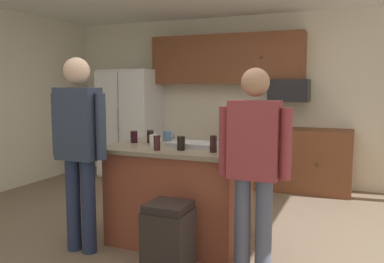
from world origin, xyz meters
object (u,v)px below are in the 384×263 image
glass_stout_tall (213,144)px  glass_dark_ale (157,143)px  person_guest_right (254,159)px  tumbler_amber (150,137)px  kitchen_island (180,193)px  refrigerator (131,123)px  person_elder_center (79,141)px  glass_pilsner (181,143)px  serving_tray (193,144)px  mug_blue_stoneware (154,140)px  mug_ceramic_white (167,136)px  glass_short_whisky (134,137)px  microwave_over_range (289,90)px  trash_bin (169,241)px

glass_stout_tall → glass_dark_ale: size_ratio=1.09×
person_guest_right → tumbler_amber: 1.34m
kitchen_island → tumbler_amber: bearing=166.5°
kitchen_island → glass_stout_tall: bearing=-28.0°
refrigerator → person_elder_center: size_ratio=1.01×
glass_stout_tall → person_guest_right: bearing=-31.1°
kitchen_island → glass_pilsner: bearing=-63.6°
person_guest_right → glass_dark_ale: 0.94m
person_elder_center → serving_tray: size_ratio=4.01×
person_elder_center → glass_dark_ale: bearing=-16.2°
mug_blue_stoneware → glass_dark_ale: bearing=-57.8°
mug_ceramic_white → glass_pilsner: 0.66m
refrigerator → glass_dark_ale: refrigerator is taller
mug_blue_stoneware → refrigerator: bearing=125.8°
kitchen_island → glass_short_whisky: bearing=176.4°
tumbler_amber → glass_pilsner: bearing=-33.1°
glass_dark_ale → mug_ceramic_white: size_ratio=1.05×
microwave_over_range → serving_tray: bearing=-101.7°
glass_dark_ale → glass_short_whisky: size_ratio=1.12×
mug_ceramic_white → glass_pilsner: glass_pilsner is taller
glass_pilsner → trash_bin: 0.88m
kitchen_island → serving_tray: bearing=12.3°
mug_blue_stoneware → serving_tray: size_ratio=0.29×
refrigerator → person_elder_center: (1.24, -2.93, 0.14)m
microwave_over_range → mug_ceramic_white: bearing=-112.8°
microwave_over_range → tumbler_amber: 2.61m
refrigerator → kitchen_island: size_ratio=1.29×
mug_blue_stoneware → trash_bin: bearing=-55.2°
refrigerator → glass_pilsner: 3.31m
kitchen_island → tumbler_amber: size_ratio=10.75×
refrigerator → mug_ceramic_white: refrigerator is taller
mug_blue_stoneware → trash_bin: size_ratio=0.21×
glass_stout_tall → mug_blue_stoneware: 0.73m
glass_dark_ale → mug_ceramic_white: glass_dark_ale is taller
glass_dark_ale → glass_short_whisky: bearing=141.8°
mug_blue_stoneware → trash_bin: (0.52, -0.75, -0.69)m
glass_stout_tall → mug_blue_stoneware: size_ratio=1.14×
person_guest_right → tumbler_amber: bearing=4.5°
person_elder_center → mug_ceramic_white: size_ratio=13.78×
person_elder_center → kitchen_island: bearing=0.0°
microwave_over_range → glass_dark_ale: size_ratio=4.17×
microwave_over_range → kitchen_island: 2.72m
person_guest_right → glass_short_whisky: size_ratio=13.73×
serving_tray → glass_stout_tall: bearing=-39.9°
person_elder_center → mug_ceramic_white: (0.45, 0.89, -0.03)m
mug_ceramic_white → glass_dark_ale: bearing=-72.2°
kitchen_island → glass_dark_ale: size_ratio=10.30×
glass_dark_ale → tumbler_amber: bearing=125.3°
glass_stout_tall → glass_short_whisky: (-0.95, 0.26, -0.01)m
person_guest_right → glass_stout_tall: person_guest_right is taller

